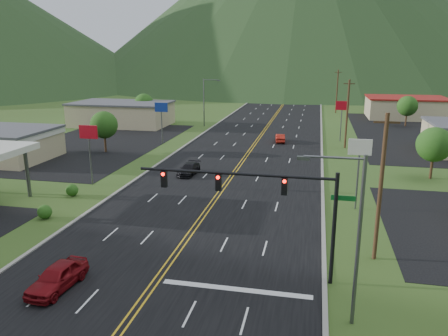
% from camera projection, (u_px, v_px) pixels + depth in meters
% --- Properties ---
extents(traffic_signal, '(13.10, 0.43, 7.00)m').
position_uv_depth(traffic_signal, '(267.00, 196.00, 26.16)').
color(traffic_signal, black).
rests_on(traffic_signal, ground).
extents(streetlight_east, '(3.28, 0.25, 9.00)m').
position_uv_depth(streetlight_east, '(353.00, 230.00, 21.47)').
color(streetlight_east, '#59595E').
rests_on(streetlight_east, ground).
extents(streetlight_west, '(3.28, 0.25, 9.00)m').
position_uv_depth(streetlight_west, '(205.00, 99.00, 82.83)').
color(streetlight_west, '#59595E').
rests_on(streetlight_west, ground).
extents(building_west_far, '(18.40, 11.40, 4.50)m').
position_uv_depth(building_west_far, '(122.00, 114.00, 84.97)').
color(building_west_far, '#C5B189').
rests_on(building_west_far, ground).
extents(building_east_far, '(16.40, 12.40, 4.50)m').
position_uv_depth(building_east_far, '(406.00, 107.00, 94.50)').
color(building_east_far, '#C5B189').
rests_on(building_east_far, ground).
extents(pole_sign_west_a, '(2.00, 0.18, 6.40)m').
position_uv_depth(pole_sign_west_a, '(89.00, 138.00, 45.49)').
color(pole_sign_west_a, '#59595E').
rests_on(pole_sign_west_a, ground).
extents(pole_sign_west_b, '(2.00, 0.18, 6.40)m').
position_uv_depth(pole_sign_west_b, '(161.00, 112.00, 66.30)').
color(pole_sign_west_b, '#59595E').
rests_on(pole_sign_west_b, ground).
extents(pole_sign_east_a, '(2.00, 0.18, 6.40)m').
position_uv_depth(pole_sign_east_a, '(360.00, 154.00, 38.16)').
color(pole_sign_east_a, '#59595E').
rests_on(pole_sign_east_a, ground).
extents(pole_sign_east_b, '(2.00, 0.18, 6.40)m').
position_uv_depth(pole_sign_east_b, '(342.00, 110.00, 68.43)').
color(pole_sign_east_b, '#59595E').
rests_on(pole_sign_east_b, ground).
extents(tree_west_a, '(3.84, 3.84, 5.82)m').
position_uv_depth(tree_west_a, '(104.00, 125.00, 61.18)').
color(tree_west_a, '#382314').
rests_on(tree_west_a, ground).
extents(tree_west_b, '(3.84, 3.84, 5.82)m').
position_uv_depth(tree_west_b, '(144.00, 103.00, 87.73)').
color(tree_west_b, '#382314').
rests_on(tree_west_b, ground).
extents(tree_east_a, '(3.84, 3.84, 5.82)m').
position_uv_depth(tree_east_a, '(434.00, 145.00, 48.00)').
color(tree_east_a, '#382314').
rests_on(tree_east_a, ground).
extents(tree_east_b, '(3.84, 3.84, 5.82)m').
position_uv_depth(tree_east_b, '(407.00, 106.00, 83.14)').
color(tree_east_b, '#382314').
rests_on(tree_east_b, ground).
extents(utility_pole_a, '(1.60, 0.28, 10.00)m').
position_uv_depth(utility_pole_a, '(381.00, 187.00, 28.59)').
color(utility_pole_a, '#382314').
rests_on(utility_pole_a, ground).
extents(utility_pole_b, '(1.60, 0.28, 10.00)m').
position_uv_depth(utility_pole_b, '(347.00, 113.00, 63.58)').
color(utility_pole_b, '#382314').
rests_on(utility_pole_b, ground).
extents(utility_pole_c, '(1.60, 0.28, 10.00)m').
position_uv_depth(utility_pole_c, '(337.00, 91.00, 101.42)').
color(utility_pole_c, '#382314').
rests_on(utility_pole_c, ground).
extents(utility_pole_d, '(1.60, 0.28, 10.00)m').
position_uv_depth(utility_pole_d, '(332.00, 81.00, 139.25)').
color(utility_pole_d, '#382314').
rests_on(utility_pole_d, ground).
extents(car_red_near, '(2.13, 4.57, 1.51)m').
position_uv_depth(car_red_near, '(57.00, 277.00, 25.83)').
color(car_red_near, maroon).
rests_on(car_red_near, ground).
extents(car_dark_mid, '(2.03, 4.39, 1.24)m').
position_uv_depth(car_dark_mid, '(189.00, 170.00, 50.35)').
color(car_dark_mid, black).
rests_on(car_dark_mid, ground).
extents(car_red_far, '(1.86, 4.10, 1.30)m').
position_uv_depth(car_red_far, '(280.00, 138.00, 68.76)').
color(car_red_far, '#A01B11').
rests_on(car_red_far, ground).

